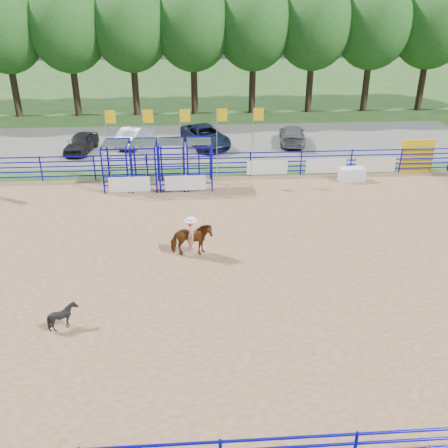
{
  "coord_description": "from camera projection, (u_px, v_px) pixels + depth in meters",
  "views": [
    {
      "loc": [
        -0.44,
        -17.56,
        10.33
      ],
      "look_at": [
        0.84,
        1.0,
        1.3
      ],
      "focal_mm": 40.0,
      "sensor_mm": 36.0,
      "label": 1
    }
  ],
  "objects": [
    {
      "name": "treeline",
      "position": [
        193.0,
        21.0,
        40.34
      ],
      "size": [
        56.4,
        6.4,
        11.24
      ],
      "color": "#3F2B19",
      "rests_on": "ground"
    },
    {
      "name": "ground",
      "position": [
        205.0,
        264.0,
        20.3
      ],
      "size": [
        120.0,
        120.0,
        0.0
      ],
      "primitive_type": "plane",
      "color": "#365A24",
      "rests_on": "ground"
    },
    {
      "name": "arena_dirt",
      "position": [
        205.0,
        264.0,
        20.29
      ],
      "size": [
        30.0,
        20.0,
        0.02
      ],
      "primitive_type": "cube",
      "color": "#A07650",
      "rests_on": "ground"
    },
    {
      "name": "chute_assembly",
      "position": [
        165.0,
        164.0,
        27.56
      ],
      "size": [
        19.32,
        2.41,
        4.2
      ],
      "color": "#0B08AE",
      "rests_on": "ground"
    },
    {
      "name": "car_a",
      "position": [
        81.0,
        143.0,
        33.46
      ],
      "size": [
        2.08,
        3.88,
        1.26
      ],
      "primitive_type": "imported",
      "rotation": [
        0.0,
        0.0,
        -0.17
      ],
      "color": "black",
      "rests_on": "gravel_strip"
    },
    {
      "name": "perimeter_fence",
      "position": [
        205.0,
        248.0,
        19.97
      ],
      "size": [
        30.1,
        20.1,
        1.5
      ],
      "color": "#0B08AE",
      "rests_on": "ground"
    },
    {
      "name": "horse_and_rider",
      "position": [
        191.0,
        237.0,
        20.56
      ],
      "size": [
        1.76,
        0.88,
        2.41
      ],
      "color": "#5D3112",
      "rests_on": "arena_dirt"
    },
    {
      "name": "announcer_table",
      "position": [
        352.0,
        174.0,
        28.63
      ],
      "size": [
        1.49,
        0.81,
        0.76
      ],
      "primitive_type": "cube",
      "rotation": [
        0.0,
        0.0,
        0.1
      ],
      "color": "silver",
      "rests_on": "arena_dirt"
    },
    {
      "name": "car_b",
      "position": [
        135.0,
        135.0,
        34.91
      ],
      "size": [
        2.62,
        4.36,
        1.36
      ],
      "primitive_type": "imported",
      "rotation": [
        0.0,
        0.0,
        2.83
      ],
      "color": "gray",
      "rests_on": "gravel_strip"
    },
    {
      "name": "car_c",
      "position": [
        205.0,
        136.0,
        34.69
      ],
      "size": [
        3.85,
        5.49,
        1.39
      ],
      "primitive_type": "imported",
      "rotation": [
        0.0,
        0.0,
        0.34
      ],
      "color": "black",
      "rests_on": "gravel_strip"
    },
    {
      "name": "calf",
      "position": [
        63.0,
        316.0,
        16.34
      ],
      "size": [
        0.99,
        0.92,
        0.91
      ],
      "primitive_type": "imported",
      "rotation": [
        0.0,
        0.0,
        1.31
      ],
      "color": "black",
      "rests_on": "arena_dirt"
    },
    {
      "name": "car_d",
      "position": [
        292.0,
        135.0,
        35.22
      ],
      "size": [
        2.38,
        4.53,
        1.25
      ],
      "primitive_type": "imported",
      "rotation": [
        0.0,
        0.0,
        2.99
      ],
      "color": "#535355",
      "rests_on": "gravel_strip"
    },
    {
      "name": "gravel_strip",
      "position": [
        197.0,
        143.0,
        35.55
      ],
      "size": [
        40.0,
        10.0,
        0.01
      ],
      "primitive_type": "cube",
      "color": "#66645A",
      "rests_on": "ground"
    }
  ]
}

